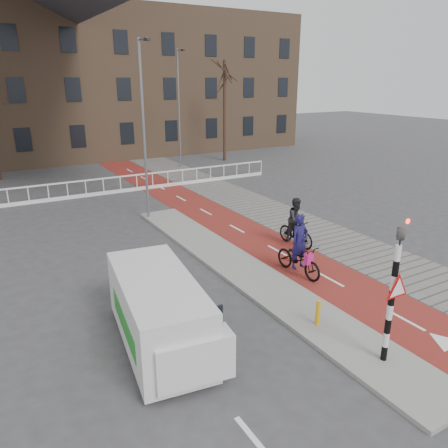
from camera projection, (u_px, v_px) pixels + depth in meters
ground at (341, 319)px, 12.23m from camera, size 120.00×120.00×0.00m
bike_lane at (215, 217)px, 21.15m from camera, size 2.50×60.00×0.01m
sidewalk at (263, 209)px, 22.48m from camera, size 3.00×60.00×0.01m
curb_island at (243, 270)px, 15.16m from camera, size 1.80×16.00×0.12m
traffic_signal at (394, 288)px, 9.65m from camera, size 0.80×0.80×3.68m
bollard at (318, 313)px, 11.59m from camera, size 0.12×0.12×0.71m
cyclist_near at (299, 255)px, 14.78m from camera, size 0.85×2.10×2.12m
cyclist_far at (296, 226)px, 17.30m from camera, size 0.90×1.88×1.97m
van at (158, 311)px, 10.72m from camera, size 2.24×4.45×1.84m
railing at (49, 196)px, 23.73m from camera, size 28.00×0.10×0.99m
townhouse_row at (32, 60)px, 34.63m from camera, size 46.00×10.00×15.90m
tree_right at (225, 112)px, 34.54m from camera, size 0.25×0.25×7.75m
streetlight_near at (144, 134)px, 19.60m from camera, size 0.12×0.12×8.04m
streetlight_right at (179, 110)px, 31.92m from camera, size 0.12×0.12×8.38m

